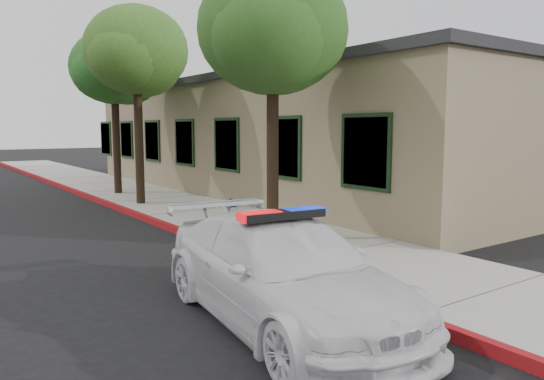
{
  "coord_description": "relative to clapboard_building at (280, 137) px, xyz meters",
  "views": [
    {
      "loc": [
        -4.98,
        -7.0,
        2.46
      ],
      "look_at": [
        1.27,
        1.85,
        1.16
      ],
      "focal_mm": 33.96,
      "sensor_mm": 36.0,
      "label": 1
    }
  ],
  "objects": [
    {
      "name": "ground",
      "position": [
        -6.69,
        -9.0,
        -2.13
      ],
      "size": [
        120.0,
        120.0,
        0.0
      ],
      "primitive_type": "plane",
      "color": "black",
      "rests_on": "ground"
    },
    {
      "name": "sidewalk",
      "position": [
        -5.09,
        -6.0,
        -2.05
      ],
      "size": [
        3.2,
        60.0,
        0.15
      ],
      "primitive_type": "cube",
      "color": "gray",
      "rests_on": "ground"
    },
    {
      "name": "red_curb",
      "position": [
        -6.63,
        -6.0,
        -2.05
      ],
      "size": [
        0.14,
        60.0,
        0.16
      ],
      "primitive_type": "cube",
      "color": "maroon",
      "rests_on": "ground"
    },
    {
      "name": "clapboard_building",
      "position": [
        0.0,
        0.0,
        0.0
      ],
      "size": [
        7.3,
        20.89,
        4.24
      ],
      "color": "#827055",
      "rests_on": "ground"
    },
    {
      "name": "police_car",
      "position": [
        -7.91,
        -10.91,
        -1.46
      ],
      "size": [
        2.38,
        4.77,
        1.45
      ],
      "rotation": [
        0.0,
        0.0,
        -0.11
      ],
      "color": "silver",
      "rests_on": "ground"
    },
    {
      "name": "fire_hydrant",
      "position": [
        -6.16,
        -6.68,
        -1.56
      ],
      "size": [
        0.48,
        0.41,
        0.83
      ],
      "rotation": [
        0.0,
        0.0,
        -0.26
      ],
      "color": "silver",
      "rests_on": "sidewalk"
    },
    {
      "name": "street_tree_near",
      "position": [
        -5.58,
        -7.42,
        2.16
      ],
      "size": [
        3.05,
        3.05,
        5.54
      ],
      "rotation": [
        0.0,
        0.0,
        0.2
      ],
      "color": "black",
      "rests_on": "sidewalk"
    },
    {
      "name": "street_tree_mid",
      "position": [
        -5.88,
        -0.7,
        2.52
      ],
      "size": [
        3.13,
        3.23,
        5.97
      ],
      "rotation": [
        0.0,
        0.0,
        0.3
      ],
      "color": "black",
      "rests_on": "sidewalk"
    },
    {
      "name": "street_tree_far",
      "position": [
        -5.56,
        2.18,
        2.32
      ],
      "size": [
        3.21,
        3.02,
        5.72
      ],
      "rotation": [
        0.0,
        0.0,
        -0.06
      ],
      "color": "black",
      "rests_on": "sidewalk"
    }
  ]
}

